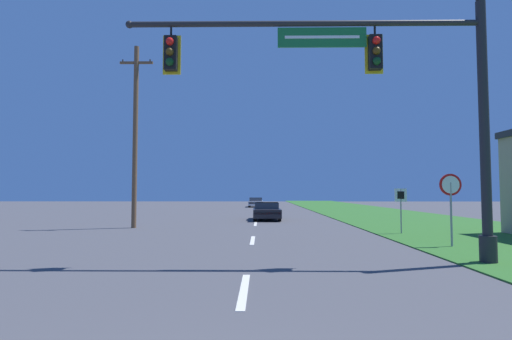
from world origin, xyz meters
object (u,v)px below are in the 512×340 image
Objects in this scene: route_sign_post at (401,200)px; utility_pole_near at (135,133)px; stop_sign at (451,193)px; far_car at (256,202)px; signal_mast at (390,95)px; car_ahead at (267,211)px.

utility_pole_near is at bearing 166.99° from route_sign_post.
far_car is at bearing 100.96° from stop_sign.
route_sign_post is at bearing -78.00° from far_car.
route_sign_post is at bearing 69.24° from signal_mast.
utility_pole_near reaches higher than car_ahead.
stop_sign reaches higher than car_ahead.
route_sign_post is at bearing -57.12° from car_ahead.
utility_pole_near is (-7.18, -6.22, 4.49)m from car_ahead.
far_car is (-4.22, 40.64, -3.95)m from signal_mast.
stop_sign is 0.25× the size of utility_pole_near.
car_ahead is 10.51m from utility_pole_near.
route_sign_post reaches higher than far_car.
far_car is 1.69× the size of stop_sign.
stop_sign is (6.21, -13.61, 1.26)m from car_ahead.
signal_mast is 4.95× the size of route_sign_post.
car_ahead and far_car have the same top height.
route_sign_post is (2.83, 7.47, -3.02)m from signal_mast.
stop_sign is at bearing -87.14° from route_sign_post.
stop_sign reaches higher than route_sign_post.
utility_pole_near is (-13.17, 3.04, 3.57)m from route_sign_post.
utility_pole_near is at bearing 134.53° from signal_mast.
stop_sign is 4.36m from route_sign_post.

